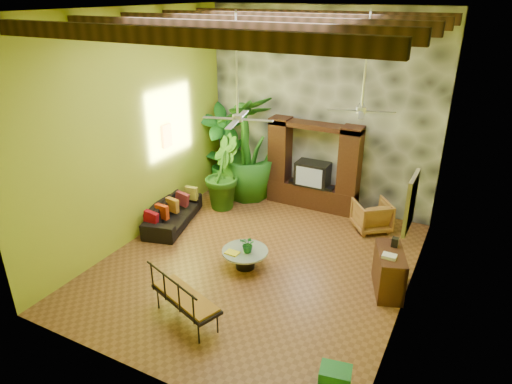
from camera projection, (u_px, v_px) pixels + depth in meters
The scene contains 23 objects.
ground at pixel (257, 262), 9.67m from camera, with size 7.00×7.00×0.00m, color brown.
ceiling at pixel (258, 9), 7.64m from camera, with size 6.00×7.00×0.02m, color silver.
back_wall at pixel (321, 111), 11.49m from camera, with size 6.00×0.02×5.00m, color gold.
left_wall at pixel (135, 130), 9.92m from camera, with size 0.02×7.00×5.00m, color gold.
right_wall at pixel (422, 178), 7.39m from camera, with size 0.02×7.00×5.00m, color gold.
stone_accent_wall at pixel (320, 111), 11.44m from camera, with size 5.98×0.10×4.98m, color #313438.
ceiling_beams at pixel (258, 23), 7.72m from camera, with size 5.95×5.36×0.22m.
entertainment_center at pixel (313, 172), 11.82m from camera, with size 2.40×0.55×2.30m.
ceiling_fan_front at pixel (237, 107), 8.05m from camera, with size 1.28×1.28×1.86m.
ceiling_fan_back at pixel (362, 99), 8.58m from camera, with size 1.28×1.28×1.86m.
wall_art_mask at pixel (167, 136), 10.87m from camera, with size 0.06×0.32×0.55m, color gold.
wall_art_painting at pixel (411, 203), 7.00m from camera, with size 0.06×0.70×0.90m, color #245986.
sofa at pixel (173, 212), 11.16m from camera, with size 2.04×0.80×0.60m, color black.
wicker_armchair at pixel (372, 215), 10.87m from camera, with size 0.78×0.81×0.73m, color olive.
tall_plant_a at pixel (223, 149), 12.65m from camera, with size 1.31×0.89×2.48m, color #19621F.
tall_plant_b at pixel (222, 173), 11.80m from camera, with size 1.06×0.85×1.92m, color #245817.
tall_plant_c at pixel (248, 148), 12.23m from camera, with size 1.58×1.58×2.83m, color #24661A.
coffee_table at pixel (245, 256), 9.41m from camera, with size 0.95×0.95×0.40m.
centerpiece_plant at pixel (248, 244), 9.22m from camera, with size 0.32×0.28×0.36m, color #196220.
yellow_tray at pixel (232, 253), 9.24m from camera, with size 0.27×0.20×0.03m, color yellow.
iron_bench at pixel (183, 297), 7.71m from camera, with size 1.53×1.00×0.57m.
side_console at pixel (389, 272), 8.62m from camera, with size 0.47×1.05×0.84m, color #351A11.
green_bin at pixel (335, 379), 6.52m from camera, with size 0.45×0.33×0.39m, color #207A2B.
Camera 1 is at (3.76, -7.31, 5.30)m, focal length 32.00 mm.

